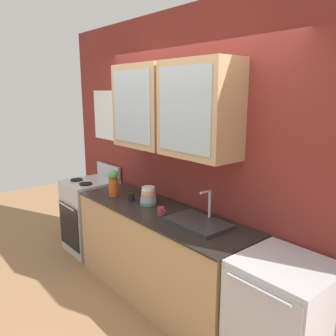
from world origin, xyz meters
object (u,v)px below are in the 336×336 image
Objects in this scene: bowl_stack at (148,196)px; vase at (113,183)px; cup_near_sink at (161,211)px; sink_faucet at (198,222)px; stove_range at (91,215)px; cup_near_bowls at (131,197)px; dishwasher at (282,324)px.

bowl_stack is 0.63× the size of vase.
sink_faucet is at bearing 14.08° from cup_near_sink.
stove_range reaches higher than cup_near_bowls.
sink_faucet is at bearing 5.91° from vase.
cup_near_sink is 0.53m from cup_near_bowls.
vase is (0.76, -0.09, 0.61)m from stove_range.
stove_range is at bearing 173.02° from vase.
sink_faucet is 1.01m from dishwasher.
dishwasher is at bearing -2.22° from sink_faucet.
vase is 2.94× the size of cup_near_bowls.
sink_faucet reaches higher than stove_range.
sink_faucet is at bearing 0.15° from bowl_stack.
sink_faucet is at bearing 0.88° from stove_range.
cup_near_sink is (0.80, 0.03, -0.11)m from vase.
vase reaches higher than cup_near_bowls.
sink_faucet reaches higher than cup_near_bowls.
vase reaches higher than dishwasher.
cup_near_bowls is at bearing 9.70° from vase.
dishwasher is (2.84, -0.00, -0.01)m from stove_range.
cup_near_bowls is at bearing -178.66° from dishwasher.
vase is 2.98× the size of cup_near_sink.
stove_range is 11.12× the size of cup_near_bowls.
dishwasher is at bearing 2.86° from cup_near_sink.
stove_range is 2.02m from sink_faucet.
sink_faucet is at bearing 4.76° from cup_near_bowls.
stove_range is 2.01× the size of sink_faucet.
cup_near_bowls is at bearing -175.24° from sink_faucet.
cup_near_sink is (0.33, -0.10, -0.05)m from bowl_stack.
cup_near_sink is 0.11× the size of dishwasher.
stove_range reaches higher than cup_near_sink.
cup_near_sink is at bearing 1.84° from vase.
sink_faucet is 5.59× the size of cup_near_sink.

